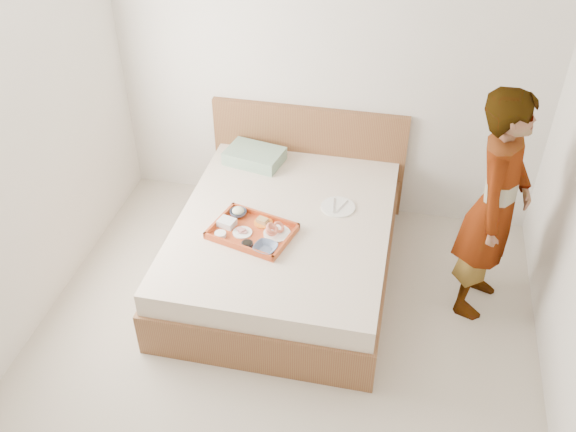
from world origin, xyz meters
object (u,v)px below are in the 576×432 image
(person, at_px, (495,207))
(bed, at_px, (284,247))
(dinner_plate, at_px, (338,207))
(tray, at_px, (252,231))

(person, bearing_deg, bed, 107.96)
(dinner_plate, distance_m, person, 1.15)
(bed, relative_size, person, 1.16)
(tray, bearing_deg, bed, 62.53)
(tray, height_order, person, person)
(person, bearing_deg, tray, 115.10)
(bed, bearing_deg, tray, -132.49)
(dinner_plate, bearing_deg, bed, -147.64)
(tray, distance_m, dinner_plate, 0.71)
(tray, bearing_deg, dinner_plate, 53.32)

